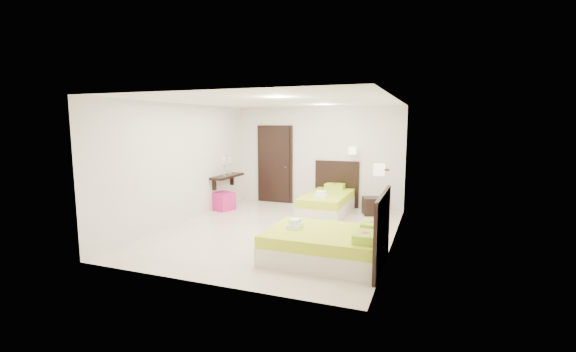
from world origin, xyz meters
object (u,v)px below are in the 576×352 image
(bed_single, at_px, (328,202))
(ottoman, at_px, (223,201))
(nightstand, at_px, (373,206))
(bed_double, at_px, (330,244))

(bed_single, height_order, ottoman, bed_single)
(ottoman, bearing_deg, nightstand, 13.11)
(bed_single, relative_size, nightstand, 4.12)
(bed_single, distance_m, nightstand, 1.08)
(bed_single, xyz_separation_m, bed_double, (0.86, -3.13, -0.01))
(nightstand, bearing_deg, ottoman, 172.02)
(bed_double, distance_m, ottoman, 4.29)
(nightstand, bearing_deg, bed_double, -114.05)
(bed_double, bearing_deg, nightstand, 87.04)
(bed_double, xyz_separation_m, nightstand, (0.18, 3.41, -0.07))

